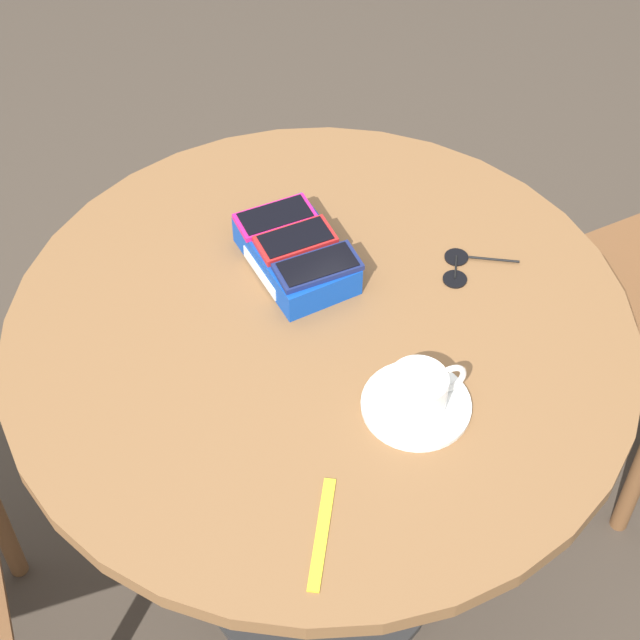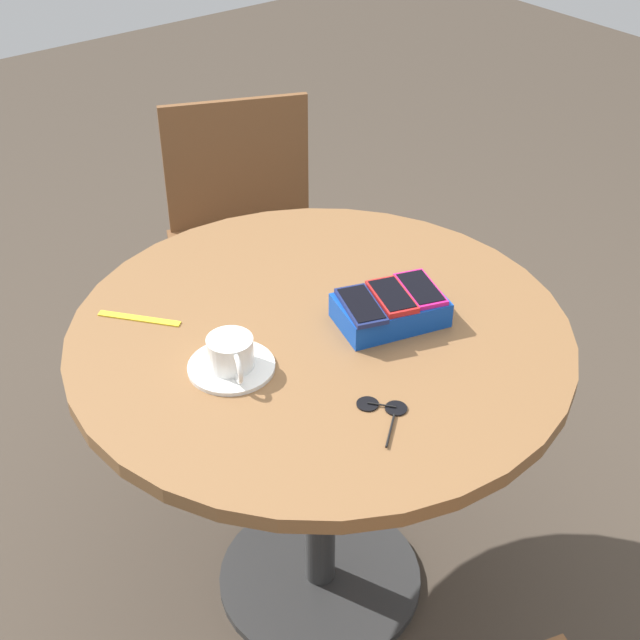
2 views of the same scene
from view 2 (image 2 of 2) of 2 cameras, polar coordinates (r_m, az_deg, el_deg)
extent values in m
plane|color=#42382D|center=(2.21, 0.00, -16.24)|extent=(8.00, 8.00, 0.00)
cylinder|color=#2D2D2D|center=(2.20, 0.00, -16.08)|extent=(0.48, 0.48, 0.02)
cylinder|color=#2D2D2D|center=(1.93, 0.00, -9.55)|extent=(0.07, 0.07, 0.69)
cylinder|color=brown|center=(1.70, 0.00, -0.96)|extent=(0.96, 0.96, 0.03)
cube|color=#0F42AD|center=(1.70, 4.52, 0.63)|extent=(0.23, 0.17, 0.05)
cube|color=white|center=(1.75, 3.57, 1.50)|extent=(0.11, 0.03, 0.02)
cube|color=#D11975|center=(1.71, 6.44, 1.97)|extent=(0.10, 0.14, 0.01)
cube|color=black|center=(1.71, 6.45, 2.12)|extent=(0.09, 0.12, 0.00)
cube|color=red|center=(1.68, 4.62, 1.50)|extent=(0.10, 0.13, 0.01)
cube|color=black|center=(1.68, 4.63, 1.68)|extent=(0.09, 0.12, 0.00)
cube|color=navy|center=(1.66, 2.64, 0.91)|extent=(0.10, 0.14, 0.01)
cube|color=black|center=(1.65, 2.65, 1.07)|extent=(0.09, 0.13, 0.00)
cylinder|color=white|center=(1.60, -5.60, -3.07)|extent=(0.16, 0.16, 0.01)
cylinder|color=white|center=(1.58, -5.67, -2.14)|extent=(0.08, 0.08, 0.06)
cylinder|color=tan|center=(1.56, -5.72, -1.48)|extent=(0.07, 0.07, 0.00)
torus|color=white|center=(1.54, -5.30, -3.12)|extent=(0.03, 0.05, 0.05)
cube|color=yellow|center=(1.75, -11.49, 0.09)|extent=(0.12, 0.14, 0.00)
cylinder|color=black|center=(1.52, 3.06, -5.40)|extent=(0.04, 0.04, 0.00)
cylinder|color=black|center=(1.51, 4.89, -5.66)|extent=(0.04, 0.04, 0.00)
cylinder|color=black|center=(1.51, 3.98, -5.44)|extent=(0.03, 0.04, 0.00)
cylinder|color=black|center=(1.47, 4.53, -7.06)|extent=(0.06, 0.05, 0.00)
cube|color=brown|center=(2.49, -4.29, 3.76)|extent=(0.57, 0.57, 0.02)
cube|color=brown|center=(2.58, -5.34, 9.92)|extent=(0.39, 0.18, 0.38)
cylinder|color=brown|center=(2.44, -7.76, -3.56)|extent=(0.04, 0.04, 0.42)
cylinder|color=brown|center=(2.49, 1.18, -2.22)|extent=(0.04, 0.04, 0.42)
cylinder|color=brown|center=(2.76, -8.84, 1.43)|extent=(0.04, 0.04, 0.42)
cylinder|color=brown|center=(2.80, -0.89, 2.53)|extent=(0.04, 0.04, 0.42)
camera|label=1|loc=(1.82, -44.47, 34.73)|focal=60.00mm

